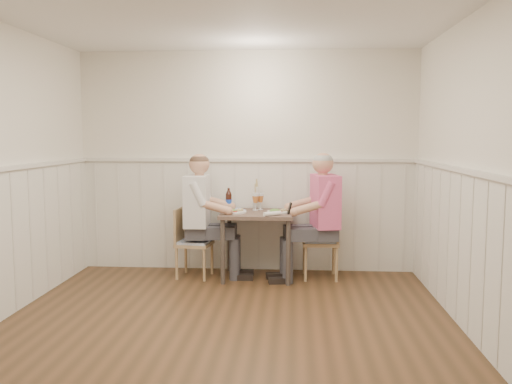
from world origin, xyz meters
TOP-DOWN VIEW (x-y plane):
  - ground_plane at (0.00, 0.00)m, footprint 4.50×4.50m
  - room_shell at (0.00, 0.00)m, footprint 4.04×4.54m
  - wainscot at (0.00, 0.69)m, footprint 4.00×4.49m
  - dining_table at (0.15, 1.84)m, footprint 0.81×0.70m
  - chair_right at (0.91, 1.88)m, footprint 0.41×0.41m
  - chair_left at (-0.61, 1.82)m, footprint 0.42×0.42m
  - man_in_pink at (0.86, 1.80)m, footprint 0.72×0.51m
  - diner_cream at (-0.48, 1.81)m, footprint 0.67×0.47m
  - plate_man at (0.38, 1.82)m, footprint 0.26×0.26m
  - plate_diner at (-0.11, 1.78)m, footprint 0.27×0.27m
  - beer_glass_a at (0.17, 2.06)m, footprint 0.08×0.08m
  - beer_glass_b at (0.12, 1.99)m, footprint 0.08×0.08m
  - beer_bottle at (-0.19, 2.01)m, footprint 0.07×0.07m
  - rolled_napkin at (0.33, 1.58)m, footprint 0.20×0.16m
  - grass_vase at (0.10, 2.11)m, footprint 0.04×0.04m
  - gingham_mat at (-0.16, 2.03)m, footprint 0.36×0.33m

SIDE VIEW (x-z plane):
  - ground_plane at x=0.00m, z-range 0.00..0.00m
  - chair_left at x=-0.61m, z-range 0.03..0.82m
  - chair_right at x=0.91m, z-range 0.04..0.88m
  - diner_cream at x=-0.48m, z-range -0.12..1.32m
  - man_in_pink at x=0.86m, z-range -0.12..1.33m
  - dining_table at x=0.15m, z-range 0.27..1.02m
  - wainscot at x=0.00m, z-range 0.02..1.36m
  - gingham_mat at x=-0.16m, z-range 0.75..0.76m
  - plate_man at x=0.38m, z-range 0.74..0.80m
  - plate_diner at x=-0.11m, z-range 0.74..0.81m
  - rolled_napkin at x=0.33m, z-range 0.75..0.80m
  - beer_bottle at x=-0.19m, z-range 0.74..0.99m
  - beer_glass_a at x=0.17m, z-range 0.78..0.98m
  - beer_glass_b at x=0.12m, z-range 0.78..0.98m
  - grass_vase at x=0.10m, z-range 0.73..1.11m
  - room_shell at x=0.00m, z-range 0.22..2.82m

